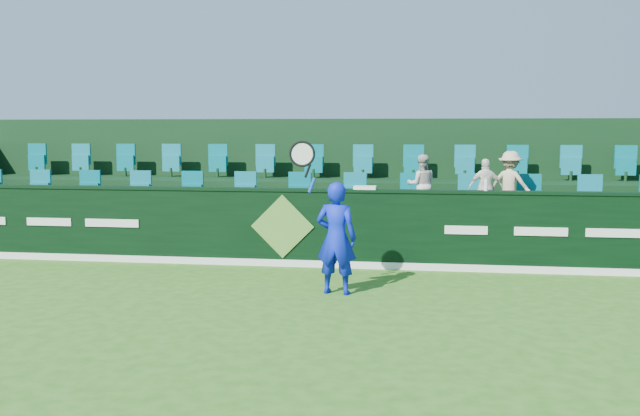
% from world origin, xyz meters
% --- Properties ---
extents(ground, '(60.00, 60.00, 0.00)m').
position_xyz_m(ground, '(0.00, 0.00, 0.00)').
color(ground, '#2B6618').
rests_on(ground, ground).
extents(sponsor_hoarding, '(16.00, 0.25, 1.35)m').
position_xyz_m(sponsor_hoarding, '(0.00, 4.00, 0.67)').
color(sponsor_hoarding, black).
rests_on(sponsor_hoarding, ground).
extents(stand_tier_front, '(16.00, 2.00, 0.80)m').
position_xyz_m(stand_tier_front, '(0.00, 5.10, 0.40)').
color(stand_tier_front, black).
rests_on(stand_tier_front, ground).
extents(stand_tier_back, '(16.00, 1.80, 1.30)m').
position_xyz_m(stand_tier_back, '(0.00, 7.00, 0.65)').
color(stand_tier_back, black).
rests_on(stand_tier_back, ground).
extents(stand_rear, '(16.00, 4.10, 2.60)m').
position_xyz_m(stand_rear, '(0.00, 7.44, 1.22)').
color(stand_rear, black).
rests_on(stand_rear, ground).
extents(seat_row_front, '(13.50, 0.50, 0.60)m').
position_xyz_m(seat_row_front, '(0.00, 5.50, 1.10)').
color(seat_row_front, '#03656F').
rests_on(seat_row_front, stand_tier_front).
extents(seat_row_back, '(13.50, 0.50, 0.60)m').
position_xyz_m(seat_row_back, '(0.00, 7.30, 1.60)').
color(seat_row_back, '#03656F').
rests_on(seat_row_back, stand_tier_back).
extents(tennis_player, '(1.04, 0.47, 2.26)m').
position_xyz_m(tennis_player, '(1.16, 2.00, 0.83)').
color(tennis_player, '#0B1EC3').
rests_on(tennis_player, ground).
extents(spectator_left, '(0.58, 0.48, 1.10)m').
position_xyz_m(spectator_left, '(2.35, 5.12, 1.35)').
color(spectator_left, beige).
rests_on(spectator_left, stand_tier_front).
extents(spectator_middle, '(0.63, 0.32, 1.04)m').
position_xyz_m(spectator_middle, '(3.50, 5.12, 1.32)').
color(spectator_middle, white).
rests_on(spectator_middle, stand_tier_front).
extents(spectator_right, '(0.87, 0.71, 1.18)m').
position_xyz_m(spectator_right, '(3.93, 5.12, 1.39)').
color(spectator_right, '#CAB58E').
rests_on(spectator_right, stand_tier_front).
extents(towel, '(0.37, 0.24, 0.06)m').
position_xyz_m(towel, '(1.41, 4.00, 1.38)').
color(towel, white).
rests_on(towel, sponsor_hoarding).
extents(drinks_bottle, '(0.06, 0.06, 0.19)m').
position_xyz_m(drinks_bottle, '(3.41, 4.00, 1.45)').
color(drinks_bottle, white).
rests_on(drinks_bottle, sponsor_hoarding).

